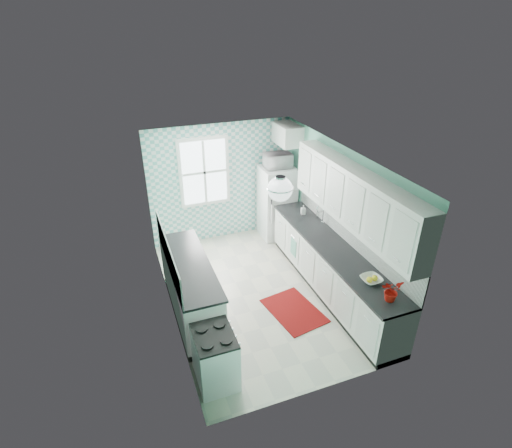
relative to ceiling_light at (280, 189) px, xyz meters
name	(u,v)px	position (x,y,z in m)	size (l,w,h in m)	color
floor	(258,293)	(0.00, 0.80, -2.33)	(3.00, 4.40, 0.02)	beige
ceiling	(259,157)	(0.00, 0.80, 0.19)	(3.00, 4.40, 0.02)	white
wall_back	(221,183)	(0.00, 3.01, -1.07)	(3.00, 0.02, 2.50)	#66B79B
wall_front	(325,318)	(0.00, -1.41, -1.07)	(3.00, 0.02, 2.50)	#66B79B
wall_left	(165,248)	(-1.51, 0.80, -1.07)	(0.02, 4.40, 2.50)	#66B79B
wall_right	(339,216)	(1.51, 0.80, -1.07)	(0.02, 4.40, 2.50)	#66B79B
accent_wall	(221,183)	(0.00, 2.99, -1.07)	(3.00, 0.01, 2.50)	#5DB0AC
window	(204,172)	(-0.35, 2.96, -0.77)	(1.04, 0.05, 1.44)	white
backsplash_right	(350,230)	(1.49, 0.40, -1.13)	(0.02, 3.60, 0.51)	white
backsplash_left	(168,254)	(-1.49, 0.73, -1.13)	(0.02, 2.15, 0.51)	white
upper_cabinets_right	(354,197)	(1.33, 0.20, -0.42)	(0.33, 3.20, 0.90)	silver
upper_cabinet_fridge	(287,134)	(1.30, 2.63, -0.07)	(0.40, 0.74, 0.40)	silver
ceiling_light	(280,189)	(0.00, 0.00, 0.00)	(0.34, 0.34, 0.35)	silver
base_cabinets_right	(331,270)	(1.20, 0.40, -1.87)	(0.60, 3.60, 0.90)	white
countertop_right	(333,247)	(1.19, 0.40, -1.40)	(0.63, 3.60, 0.04)	black
base_cabinets_left	(191,289)	(-1.20, 0.73, -1.87)	(0.60, 2.15, 0.90)	white
countertop_left	(189,265)	(-1.19, 0.73, -1.40)	(0.63, 2.15, 0.04)	black
fridge	(277,202)	(1.11, 2.61, -1.53)	(0.69, 0.69, 1.58)	silver
stove	(215,357)	(-1.20, -0.76, -1.91)	(0.52, 0.65, 0.78)	white
sink	(313,226)	(1.20, 1.16, -1.39)	(0.57, 0.48, 0.53)	silver
rug	(294,311)	(0.38, 0.13, -2.32)	(0.73, 1.04, 0.02)	maroon
dish_towel	(294,247)	(0.89, 1.27, -1.84)	(0.02, 0.23, 0.34)	#4AA187
fruit_bowl	(371,280)	(1.20, -0.66, -1.35)	(0.30, 0.30, 0.07)	white
potted_plant	(391,291)	(1.20, -1.09, -1.23)	(0.27, 0.24, 0.30)	#AE213E
soap_bottle	(303,210)	(1.25, 1.65, -1.29)	(0.08, 0.09, 0.19)	#A1C4D2
microwave	(278,160)	(1.11, 2.61, -0.59)	(0.54, 0.37, 0.30)	silver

